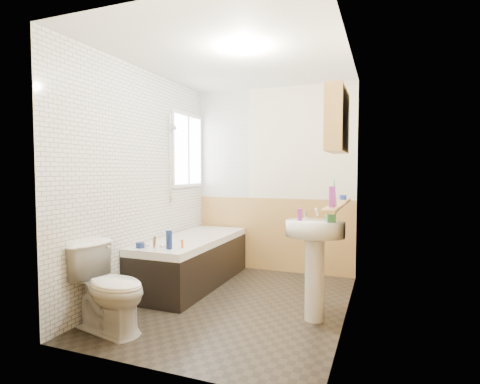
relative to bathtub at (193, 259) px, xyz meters
The scene contains 26 objects.
floor 0.91m from the bathtub, 31.33° to the right, with size 2.80×2.80×0.00m, color black.
ceiling 2.36m from the bathtub, 31.33° to the right, with size 2.80×2.80×0.00m, color white.
wall_back 1.54m from the bathtub, 52.91° to the left, with size 2.20×0.02×2.50m, color #F5EBCA.
wall_front 2.21m from the bathtub, 68.51° to the right, with size 2.20×0.02×2.50m, color #F5EBCA.
wall_left 1.12m from the bathtub, 130.54° to the right, with size 0.02×2.80×2.50m, color #F5EBCA.
wall_right 2.12m from the bathtub, 13.58° to the right, with size 0.02×2.80×2.50m, color #F5EBCA.
wainscot_right 1.88m from the bathtub, 13.74° to the right, with size 0.01×2.80×1.00m, color tan.
wainscot_front 1.98m from the bathtub, 68.28° to the right, with size 2.20×0.01×1.00m, color tan.
wainscot_back 1.21m from the bathtub, 52.27° to the left, with size 2.20×0.01×1.00m, color tan.
tile_cladding_left 1.11m from the bathtub, 128.86° to the right, with size 0.01×2.80×2.50m, color white.
tile_return_back 1.73m from the bathtub, 89.70° to the left, with size 0.75×0.01×1.50m, color white.
window 1.48m from the bathtub, 123.35° to the left, with size 0.03×0.79×0.99m.
bathtub is the anchor object (origin of this frame).
shower_riser 1.37m from the bathtub, behind, with size 0.10×0.07×1.10m.
toilet 1.45m from the bathtub, 91.19° to the right, with size 0.42×0.76×0.75m, color white.
sink 1.71m from the bathtub, 20.18° to the right, with size 0.54×0.43×1.03m.
pine_shelf 2.00m from the bathtub, 16.63° to the right, with size 0.10×1.40×0.03m, color tan.
medicine_cabinet 2.37m from the bathtub, 15.60° to the right, with size 0.16×0.63×0.57m.
foam_can 2.20m from the bathtub, 28.97° to the right, with size 0.05×0.05×0.16m, color purple.
green_bottle 2.16m from the bathtub, 25.75° to the right, with size 0.05×0.05×0.23m, color #388447.
black_jar 1.95m from the bathtub, ahead, with size 0.07×0.07×0.05m, color #19339E.
soap_bottle 1.94m from the bathtub, 19.98° to the right, with size 0.08×0.17×0.08m, color #388447.
clear_bottle 1.70m from the bathtub, 23.10° to the right, with size 0.04×0.04×0.11m, color purple.
blue_gel 0.81m from the bathtub, 80.70° to the right, with size 0.05×0.03×0.19m, color navy.
cream_jar 0.84m from the bathtub, 104.61° to the right, with size 0.09×0.09×0.06m, color navy.
orange_bottle 0.72m from the bathtub, 70.92° to the right, with size 0.03×0.03×0.09m, color orange.
Camera 1 is at (1.42, -3.53, 1.37)m, focal length 28.00 mm.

